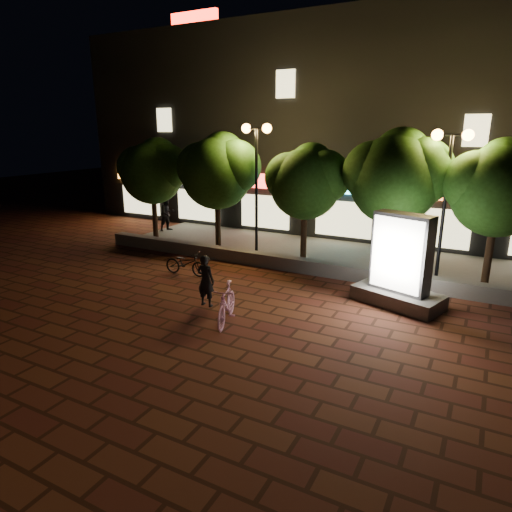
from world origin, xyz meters
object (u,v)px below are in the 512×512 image
Objects in this scene: scooter_pink at (227,304)px; pedestrian at (167,213)px; scooter_parked at (186,263)px; tree_far_left at (154,169)px; tree_mid at (307,179)px; street_lamp_left at (256,156)px; tree_far_right at (501,185)px; street_lamp_right at (449,167)px; ad_kiosk at (400,269)px; tree_right at (397,174)px; rider at (206,281)px; tree_left at (218,169)px.

pedestrian is at bearing 118.31° from scooter_pink.
tree_far_left is at bearing 45.70° from scooter_parked.
street_lamp_left is at bearing -172.69° from tree_mid.
tree_far_right is 8.58m from street_lamp_left.
tree_far_right is 10.70m from scooter_parked.
street_lamp_right is (7.00, 0.00, -0.13)m from street_lamp_left.
ad_kiosk is 5.24m from scooter_pink.
tree_right is at bearing 47.80° from scooter_pink.
rider is at bearing -125.35° from tree_right.
tree_left is 4.88m from scooter_parked.
street_lamp_left reaches higher than scooter_parked.
scooter_parked is (-8.03, -3.47, -3.46)m from street_lamp_right.
tree_left is 1.74× the size of ad_kiosk.
tree_left is 0.97× the size of tree_right.
scooter_pink is at bearing -86.81° from tree_mid.
tree_far_right is (14.00, 0.00, 0.08)m from tree_far_left.
tree_far_right reaches higher than pedestrian.
tree_right is 3.98m from ad_kiosk.
pedestrian is (-4.96, 5.20, 0.52)m from scooter_parked.
street_lamp_left is 3.30× the size of rider.
scooter_pink is at bearing -68.99° from street_lamp_left.
street_lamp_right reaches higher than scooter_parked.
rider is (-1.17, 0.75, 0.24)m from scooter_pink.
street_lamp_right is (8.95, -0.26, 0.45)m from tree_left.
tree_far_left is 0.95× the size of tree_left.
scooter_pink is (-3.82, -3.55, -0.57)m from ad_kiosk.
tree_far_left is 10.60m from scooter_pink.
street_lamp_left reaches higher than tree_right.
street_lamp_left reaches higher than tree_left.
street_lamp_right reaches higher than tree_far_right.
rider reaches higher than scooter_parked.
rider is at bearing -150.76° from ad_kiosk.
street_lamp_left is (5.45, -0.26, 0.74)m from tree_far_left.
scooter_pink is (4.36, -6.55, -2.90)m from tree_left.
pedestrian is at bearing 159.91° from ad_kiosk.
street_lamp_left is (1.95, -0.26, 0.58)m from tree_left.
street_lamp_left is 5.10m from scooter_parked.
pedestrian is at bearing 110.24° from tree_far_left.
ad_kiosk is 1.70× the size of scooter_parked.
street_lamp_left is 6.53m from rider.
street_lamp_right reaches higher than rider.
rider is (6.69, -5.80, -2.51)m from tree_far_left.
tree_far_left is at bearing -180.00° from tree_right.
street_lamp_left is (-5.36, -0.26, 0.46)m from tree_right.
tree_far_left is at bearing -39.15° from rider.
street_lamp_left is (-2.05, -0.26, 0.81)m from tree_mid.
tree_far_left is 2.54× the size of scooter_pink.
tree_right is at bearing -123.58° from rider.
scooter_parked is (-6.39, -3.73, -3.13)m from tree_right.
tree_far_left is 1.03× the size of tree_mid.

